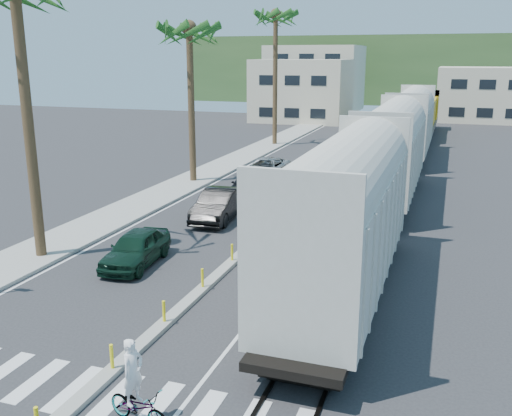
{
  "coord_description": "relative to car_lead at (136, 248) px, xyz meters",
  "views": [
    {
      "loc": [
        8.21,
        -12.87,
        8.37
      ],
      "look_at": [
        0.46,
        9.74,
        2.0
      ],
      "focal_mm": 40.0,
      "sensor_mm": 36.0,
      "label": 1
    }
  ],
  "objects": [
    {
      "name": "median",
      "position": [
        3.7,
        13.39,
        -0.64
      ],
      "size": [
        0.45,
        60.0,
        0.85
      ],
      "color": "gray",
      "rests_on": "ground"
    },
    {
      "name": "cyclist",
      "position": [
        5.51,
        -9.31,
        -0.04
      ],
      "size": [
        1.42,
        2.05,
        2.17
      ],
      "rotation": [
        0.0,
        0.0,
        1.33
      ],
      "color": "#9EA0A5",
      "rests_on": "ground"
    },
    {
      "name": "car_rear",
      "position": [
        -0.24,
        18.13,
        0.0
      ],
      "size": [
        2.8,
        5.38,
        1.44
      ],
      "primitive_type": "imported",
      "rotation": [
        0.0,
        0.0,
        -0.04
      ],
      "color": "#AAADAF",
      "rests_on": "ground"
    },
    {
      "name": "palm_trees",
      "position": [
        -4.4,
        16.13,
        10.09
      ],
      "size": [
        3.5,
        37.2,
        13.75
      ],
      "color": "brown",
      "rests_on": "ground"
    },
    {
      "name": "lane_markings",
      "position": [
        1.55,
        18.43,
        -0.72
      ],
      "size": [
        9.42,
        90.0,
        0.01
      ],
      "color": "silver",
      "rests_on": "ground"
    },
    {
      "name": "hillside",
      "position": [
        3.7,
        93.43,
        5.28
      ],
      "size": [
        80.0,
        20.0,
        12.0
      ],
      "primitive_type": "cube",
      "color": "#385628",
      "rests_on": "ground"
    },
    {
      "name": "car_third",
      "position": [
        0.63,
        12.43,
        0.03
      ],
      "size": [
        2.65,
        5.42,
        1.51
      ],
      "primitive_type": "imported",
      "rotation": [
        0.0,
        0.0,
        0.05
      ],
      "color": "black",
      "rests_on": "ground"
    },
    {
      "name": "buildings",
      "position": [
        -2.72,
        65.09,
        3.64
      ],
      "size": [
        38.0,
        27.0,
        10.0
      ],
      "color": "beige",
      "rests_on": "ground"
    },
    {
      "name": "car_lead",
      "position": [
        0.0,
        0.0,
        0.0
      ],
      "size": [
        2.45,
        4.53,
        1.44
      ],
      "primitive_type": "imported",
      "rotation": [
        0.0,
        0.0,
        0.09
      ],
      "color": "black",
      "rests_on": "ground"
    },
    {
      "name": "freight_train",
      "position": [
        8.7,
        20.13,
        2.18
      ],
      "size": [
        3.0,
        60.94,
        5.85
      ],
      "color": "beige",
      "rests_on": "ground"
    },
    {
      "name": "ground",
      "position": [
        3.7,
        -6.57,
        -0.72
      ],
      "size": [
        140.0,
        140.0,
        0.0
      ],
      "primitive_type": "plane",
      "color": "#28282B",
      "rests_on": "ground"
    },
    {
      "name": "rails",
      "position": [
        8.7,
        21.43,
        -0.69
      ],
      "size": [
        1.56,
        100.0,
        0.06
      ],
      "color": "black",
      "rests_on": "ground"
    },
    {
      "name": "sidewalk",
      "position": [
        -4.8,
        18.43,
        -0.65
      ],
      "size": [
        3.0,
        90.0,
        0.15
      ],
      "primitive_type": "cube",
      "color": "gray",
      "rests_on": "ground"
    },
    {
      "name": "crosswalk",
      "position": [
        3.7,
        -8.57,
        -0.72
      ],
      "size": [
        14.0,
        2.2,
        0.01
      ],
      "primitive_type": "cube",
      "color": "silver",
      "rests_on": "ground"
    },
    {
      "name": "car_second",
      "position": [
        0.64,
        7.4,
        0.09
      ],
      "size": [
        2.36,
        5.16,
        1.62
      ],
      "primitive_type": "imported",
      "rotation": [
        0.0,
        0.0,
        0.07
      ],
      "color": "black",
      "rests_on": "ground"
    }
  ]
}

